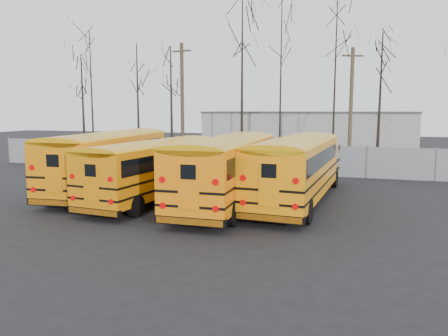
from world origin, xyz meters
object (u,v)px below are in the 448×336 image
(utility_pole_right, at_px, (351,108))
(bus_a, at_px, (111,156))
(bus_c, at_px, (228,164))
(bus_d, at_px, (297,164))
(bus_b, at_px, (156,165))
(utility_pole_left, at_px, (182,101))

(utility_pole_right, bearing_deg, bus_a, -155.41)
(bus_c, relative_size, bus_d, 1.01)
(bus_b, bearing_deg, utility_pole_left, 113.63)
(bus_b, bearing_deg, bus_d, 16.32)
(bus_a, bearing_deg, bus_d, -5.12)
(bus_b, height_order, bus_d, bus_d)
(bus_c, bearing_deg, bus_d, 21.69)
(bus_a, height_order, bus_d, bus_a)
(bus_a, relative_size, utility_pole_right, 1.35)
(bus_a, xyz_separation_m, bus_b, (3.22, -1.26, -0.17))
(bus_d, xyz_separation_m, utility_pole_left, (-11.48, 13.95, 3.16))
(bus_b, bearing_deg, bus_c, 5.78)
(bus_a, height_order, utility_pole_right, utility_pole_right)
(bus_c, xyz_separation_m, utility_pole_left, (-8.54, 15.17, 3.14))
(bus_b, height_order, utility_pole_right, utility_pole_right)
(bus_c, bearing_deg, bus_b, 179.19)
(bus_a, distance_m, bus_b, 3.46)
(bus_d, bearing_deg, utility_pole_right, 84.76)
(bus_d, bearing_deg, utility_pole_left, 133.12)
(bus_d, relative_size, utility_pole_left, 1.17)
(bus_a, xyz_separation_m, bus_c, (6.84, -1.25, -0.03))
(utility_pole_left, bearing_deg, bus_a, -75.04)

